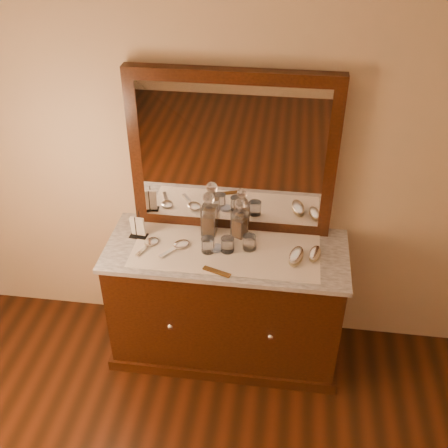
{
  "coord_description": "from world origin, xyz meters",
  "views": [
    {
      "loc": [
        0.33,
        -0.54,
        2.79
      ],
      "look_at": [
        0.0,
        1.85,
        1.1
      ],
      "focal_mm": 42.97,
      "sensor_mm": 36.0,
      "label": 1
    }
  ],
  "objects": [
    {
      "name": "mirror_frame",
      "position": [
        0.0,
        2.2,
        1.35
      ],
      "size": [
        1.2,
        0.08,
        1.0
      ],
      "primitive_type": "cube",
      "color": "black",
      "rests_on": "marble_top"
    },
    {
      "name": "pin_dish",
      "position": [
        -0.06,
        1.94,
        0.86
      ],
      "size": [
        0.1,
        0.1,
        0.01
      ],
      "primitive_type": "cylinder",
      "rotation": [
        0.0,
        0.0,
        -0.35
      ],
      "color": "white",
      "rests_on": "lace_runner"
    },
    {
      "name": "decanter_left",
      "position": [
        -0.12,
        2.1,
        0.97
      ],
      "size": [
        0.09,
        0.09,
        0.29
      ],
      "color": "#925415",
      "rests_on": "lace_runner"
    },
    {
      "name": "brush_far",
      "position": [
        0.52,
        1.95,
        0.87
      ],
      "size": [
        0.09,
        0.15,
        0.04
      ],
      "color": "tan",
      "rests_on": "lace_runner"
    },
    {
      "name": "dresser_cabinet",
      "position": [
        0.0,
        1.96,
        0.41
      ],
      "size": [
        1.4,
        0.55,
        0.82
      ],
      "primitive_type": "cube",
      "color": "black",
      "rests_on": "floor"
    },
    {
      "name": "tumblers",
      "position": [
        0.01,
        1.94,
        0.9
      ],
      "size": [
        0.32,
        0.14,
        0.09
      ],
      "color": "white",
      "rests_on": "lace_runner"
    },
    {
      "name": "mirror_glass",
      "position": [
        0.0,
        2.17,
        1.35
      ],
      "size": [
        1.06,
        0.01,
        0.86
      ],
      "primitive_type": "cube",
      "color": "white",
      "rests_on": "marble_top"
    },
    {
      "name": "napkin_rack",
      "position": [
        -0.55,
        2.01,
        0.91
      ],
      "size": [
        0.11,
        0.08,
        0.16
      ],
      "color": "black",
      "rests_on": "marble_top"
    },
    {
      "name": "hand_mirror_outer",
      "position": [
        -0.46,
        1.93,
        0.86
      ],
      "size": [
        0.12,
        0.21,
        0.02
      ],
      "color": "silver",
      "rests_on": "lace_runner"
    },
    {
      "name": "decanter_right",
      "position": [
        0.06,
        2.1,
        0.95
      ],
      "size": [
        0.11,
        0.11,
        0.26
      ],
      "color": "#925415",
      "rests_on": "lace_runner"
    },
    {
      "name": "brush_near",
      "position": [
        0.41,
        1.9,
        0.88
      ],
      "size": [
        0.11,
        0.18,
        0.05
      ],
      "color": "tan",
      "rests_on": "lace_runner"
    },
    {
      "name": "knob_right",
      "position": [
        0.3,
        1.67,
        0.45
      ],
      "size": [
        0.04,
        0.04,
        0.04
      ],
      "primitive_type": "sphere",
      "color": "silver",
      "rests_on": "dresser_cabinet"
    },
    {
      "name": "dresser_plinth",
      "position": [
        0.0,
        1.96,
        0.04
      ],
      "size": [
        1.46,
        0.59,
        0.08
      ],
      "primitive_type": "cube",
      "color": "black",
      "rests_on": "floor"
    },
    {
      "name": "comb",
      "position": [
        -0.02,
        1.73,
        0.86
      ],
      "size": [
        0.17,
        0.08,
        0.01
      ],
      "primitive_type": "cube",
      "rotation": [
        0.0,
        0.0,
        -0.33
      ],
      "color": "brown",
      "rests_on": "lace_runner"
    },
    {
      "name": "lace_runner",
      "position": [
        0.0,
        1.94,
        0.85
      ],
      "size": [
        1.1,
        0.45,
        0.0
      ],
      "primitive_type": "cube",
      "color": "white",
      "rests_on": "marble_top"
    },
    {
      "name": "knob_left",
      "position": [
        -0.3,
        1.67,
        0.45
      ],
      "size": [
        0.04,
        0.04,
        0.04
      ],
      "primitive_type": "sphere",
      "color": "silver",
      "rests_on": "dresser_cabinet"
    },
    {
      "name": "marble_top",
      "position": [
        0.0,
        1.96,
        0.83
      ],
      "size": [
        1.44,
        0.59,
        0.03
      ],
      "primitive_type": "cube",
      "color": "white",
      "rests_on": "dresser_cabinet"
    },
    {
      "name": "hand_mirror_inner",
      "position": [
        -0.28,
        1.93,
        0.86
      ],
      "size": [
        0.18,
        0.21,
        0.02
      ],
      "color": "silver",
      "rests_on": "lace_runner"
    }
  ]
}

